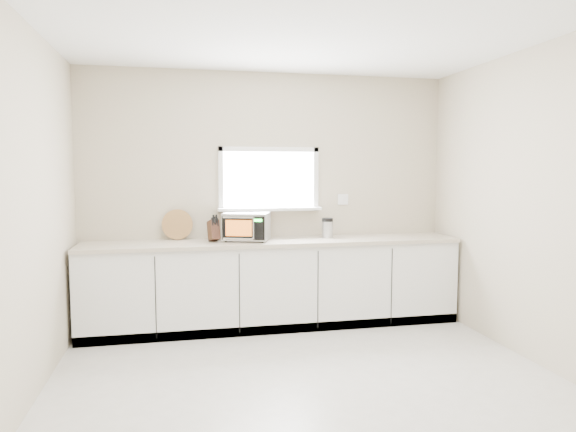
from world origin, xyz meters
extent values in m
plane|color=beige|center=(0.00, 0.00, 0.00)|extent=(4.00, 4.00, 0.00)
cube|color=#BEB797|center=(0.00, 2.00, 1.35)|extent=(4.00, 0.02, 2.70)
cube|color=white|center=(0.00, 1.99, 1.55)|extent=(1.00, 0.02, 0.60)
cube|color=white|center=(0.00, 1.92, 1.23)|extent=(1.12, 0.16, 0.03)
cube|color=white|center=(0.00, 1.97, 1.88)|extent=(1.10, 0.04, 0.05)
cube|color=white|center=(0.00, 1.97, 1.23)|extent=(1.10, 0.04, 0.05)
cube|color=white|center=(-0.53, 1.97, 1.55)|extent=(0.05, 0.04, 0.70)
cube|color=white|center=(0.53, 1.97, 1.55)|extent=(0.05, 0.04, 0.70)
cube|color=white|center=(0.85, 1.99, 1.32)|extent=(0.12, 0.01, 0.12)
cube|color=white|center=(0.00, 1.70, 0.44)|extent=(3.92, 0.60, 0.88)
cube|color=beige|center=(0.00, 1.69, 0.90)|extent=(3.92, 0.64, 0.04)
cylinder|color=black|center=(-0.51, 1.65, 0.93)|extent=(0.02, 0.02, 0.01)
cylinder|color=black|center=(-0.42, 1.91, 0.93)|extent=(0.02, 0.02, 0.01)
cylinder|color=black|center=(-0.15, 1.53, 0.93)|extent=(0.02, 0.02, 0.01)
cylinder|color=black|center=(-0.06, 1.78, 0.93)|extent=(0.02, 0.02, 0.01)
cube|color=#B4B6BC|center=(-0.28, 1.72, 1.07)|extent=(0.54, 0.47, 0.27)
cube|color=black|center=(-0.34, 1.55, 1.07)|extent=(0.41, 0.15, 0.24)
cube|color=orange|center=(-0.38, 1.56, 1.07)|extent=(0.25, 0.09, 0.16)
cylinder|color=silver|center=(-0.25, 1.49, 1.07)|extent=(0.02, 0.02, 0.21)
cube|color=black|center=(-0.20, 1.49, 1.07)|extent=(0.10, 0.04, 0.23)
cube|color=#19FF33|center=(-0.20, 1.49, 1.15)|extent=(0.07, 0.03, 0.03)
cube|color=silver|center=(-0.28, 1.72, 1.21)|extent=(0.54, 0.47, 0.01)
cube|color=#422717|center=(-0.62, 1.71, 1.04)|extent=(0.13, 0.21, 0.23)
cube|color=black|center=(-0.64, 1.65, 1.13)|extent=(0.02, 0.04, 0.08)
cube|color=black|center=(-0.61, 1.66, 1.14)|extent=(0.02, 0.04, 0.08)
cube|color=black|center=(-0.59, 1.67, 1.12)|extent=(0.02, 0.04, 0.08)
cube|color=black|center=(-0.63, 1.66, 1.16)|extent=(0.02, 0.04, 0.08)
cube|color=black|center=(-0.60, 1.67, 1.16)|extent=(0.02, 0.04, 0.08)
cylinder|color=#A77E40|center=(-0.99, 1.94, 1.08)|extent=(0.32, 0.08, 0.32)
cylinder|color=#B4B6BC|center=(0.60, 1.77, 1.01)|extent=(0.14, 0.14, 0.18)
cylinder|color=black|center=(0.60, 1.77, 1.12)|extent=(0.13, 0.13, 0.04)
camera|label=1|loc=(-0.96, -3.55, 1.64)|focal=32.00mm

